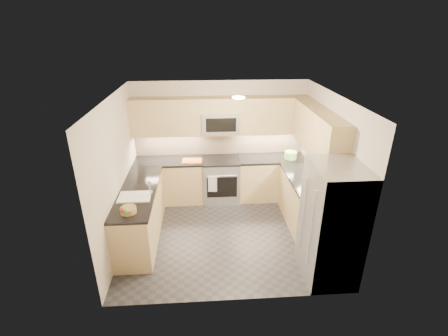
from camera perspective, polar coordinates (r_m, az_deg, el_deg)
floor at (r=6.10m, az=0.23°, el=-11.26°), size 3.60×3.20×0.00m
ceiling at (r=5.09m, az=0.28°, el=12.38°), size 3.60×3.20×0.02m
wall_back at (r=6.96m, az=-0.71°, el=4.94°), size 3.60×0.02×2.50m
wall_front at (r=4.08m, az=1.91°, el=-9.90°), size 3.60×0.02×2.50m
wall_left at (r=5.65m, az=-18.28°, el=-1.03°), size 0.02×3.20×2.50m
wall_right at (r=5.88m, az=18.03°, el=-0.01°), size 0.02×3.20×2.50m
base_cab_back_left at (r=7.02m, az=-9.46°, el=-2.31°), size 1.42×0.60×0.90m
base_cab_back_right at (r=7.13m, az=8.24°, el=-1.78°), size 1.42×0.60×0.90m
base_cab_right at (r=6.26m, az=14.05°, el=-6.22°), size 0.60×1.70×0.90m
base_cab_peninsula at (r=5.95m, az=-14.46°, el=-7.95°), size 0.60×2.00×0.90m
countertop_back_left at (r=6.83m, az=-9.72°, el=1.22°), size 1.42×0.63×0.04m
countertop_back_right at (r=6.94m, az=8.47°, el=1.71°), size 1.42×0.63×0.04m
countertop_right at (r=6.04m, az=14.49°, el=-2.37°), size 0.63×1.70×0.04m
countertop_peninsula at (r=5.72m, az=-14.94°, el=-3.95°), size 0.63×2.00×0.04m
upper_cab_back at (r=6.63m, az=-0.65°, el=9.15°), size 3.60×0.35×0.75m
upper_cab_right at (r=5.86m, az=16.21°, el=6.19°), size 0.35×1.95×0.75m
backsplash_back at (r=6.97m, az=-0.71°, el=4.50°), size 3.60×0.01×0.51m
backsplash_right at (r=6.28m, az=16.50°, el=1.21°), size 0.01×2.30×0.51m
gas_range at (r=6.97m, az=-0.52°, el=-2.12°), size 0.76×0.65×0.91m
range_cooktop at (r=6.78m, az=-0.54°, el=1.37°), size 0.76×0.65×0.03m
oven_door_glass at (r=6.68m, az=-0.35°, el=-3.41°), size 0.62×0.02×0.45m
oven_handle at (r=6.54m, az=-0.35°, el=-1.39°), size 0.60×0.02×0.02m
microwave at (r=6.63m, az=-0.63°, el=8.05°), size 0.76×0.40×0.40m
microwave_door at (r=6.44m, az=-0.52°, el=7.55°), size 0.60×0.01×0.28m
refrigerator at (r=4.98m, az=18.38°, el=-9.22°), size 0.70×0.90×1.80m
fridge_handle_left at (r=4.69m, az=14.99°, el=-10.27°), size 0.02×0.02×1.20m
fridge_handle_right at (r=4.97m, az=13.73°, el=-7.97°), size 0.02×0.02×1.20m
sink_basin at (r=5.53m, az=-15.34°, el=-5.53°), size 0.52×0.38×0.16m
faucet at (r=5.39m, az=-12.85°, el=-3.65°), size 0.03×0.03×0.28m
utensil_bowl at (r=6.92m, az=11.63°, el=2.24°), size 0.34×0.34×0.15m
cutting_board at (r=6.71m, az=-5.62°, el=1.30°), size 0.42×0.30×0.01m
fruit_basket at (r=5.09m, az=-16.46°, el=-7.09°), size 0.32×0.32×0.09m
fruit_apple at (r=4.98m, az=-17.45°, el=-6.96°), size 0.07×0.07×0.07m
fruit_pear at (r=4.94m, az=-16.79°, el=-7.17°), size 0.06×0.06×0.06m
dish_towel_check at (r=6.59m, az=-2.03°, el=-2.85°), size 0.18×0.03×0.34m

